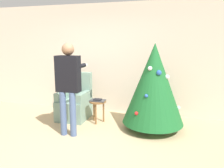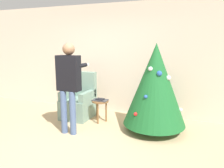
# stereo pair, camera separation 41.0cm
# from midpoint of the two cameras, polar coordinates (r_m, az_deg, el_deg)

# --- Properties ---
(ground_plane) EXTENTS (14.00, 14.00, 0.00)m
(ground_plane) POSITION_cam_midpoint_polar(r_m,az_deg,el_deg) (3.88, -8.63, -16.29)
(ground_plane) COLOR tan
(wall_back) EXTENTS (8.00, 0.06, 2.70)m
(wall_back) POSITION_cam_midpoint_polar(r_m,az_deg,el_deg) (5.51, 2.64, 6.54)
(wall_back) COLOR beige
(wall_back) RESTS_ON ground_plane
(christmas_tree) EXTENTS (1.23, 1.23, 1.75)m
(christmas_tree) POSITION_cam_midpoint_polar(r_m,az_deg,el_deg) (4.39, 13.86, -0.16)
(christmas_tree) COLOR brown
(christmas_tree) RESTS_ON ground_plane
(armchair) EXTENTS (0.65, 0.74, 1.06)m
(armchair) POSITION_cam_midpoint_polar(r_m,az_deg,el_deg) (5.24, -6.41, -4.79)
(armchair) COLOR gray
(armchair) RESTS_ON ground_plane
(person_standing) EXTENTS (0.46, 0.57, 1.75)m
(person_standing) POSITION_cam_midpoint_polar(r_m,az_deg,el_deg) (4.19, -8.52, 1.09)
(person_standing) COLOR #475B84
(person_standing) RESTS_ON ground_plane
(side_stool) EXTENTS (0.37, 0.37, 0.49)m
(side_stool) POSITION_cam_midpoint_polar(r_m,az_deg,el_deg) (4.86, -0.68, -5.38)
(side_stool) COLOR brown
(side_stool) RESTS_ON ground_plane
(laptop) EXTENTS (0.33, 0.22, 0.02)m
(laptop) POSITION_cam_midpoint_polar(r_m,az_deg,el_deg) (4.83, -0.69, -4.25)
(laptop) COLOR #38383D
(laptop) RESTS_ON side_stool
(book) EXTENTS (0.17, 0.14, 0.02)m
(book) POSITION_cam_midpoint_polar(r_m,az_deg,el_deg) (4.83, -0.69, -4.00)
(book) COLOR black
(book) RESTS_ON laptop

